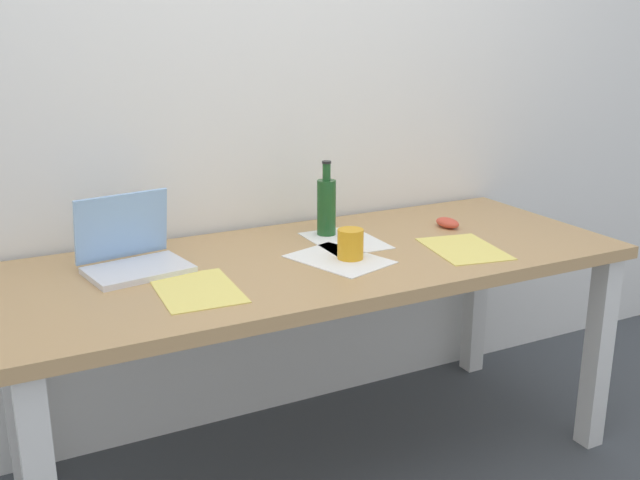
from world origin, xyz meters
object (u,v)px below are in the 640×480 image
at_px(beer_bottle, 326,206).
at_px(computer_mouse, 447,223).
at_px(desk, 320,282).
at_px(laptop_left, 132,254).
at_px(coffee_mug, 350,244).

height_order(beer_bottle, computer_mouse, beer_bottle).
xyz_separation_m(desk, computer_mouse, (0.55, 0.08, 0.11)).
bearing_deg(laptop_left, beer_bottle, 5.25).
distance_m(beer_bottle, coffee_mug, 0.28).
bearing_deg(computer_mouse, laptop_left, 172.13).
xyz_separation_m(laptop_left, beer_bottle, (0.67, 0.06, 0.05)).
bearing_deg(desk, computer_mouse, 8.44).
relative_size(desk, computer_mouse, 19.24).
relative_size(beer_bottle, computer_mouse, 2.55).
bearing_deg(desk, beer_bottle, 57.27).
xyz_separation_m(laptop_left, computer_mouse, (1.10, -0.05, -0.03)).
relative_size(desk, laptop_left, 6.12).
height_order(desk, coffee_mug, coffee_mug).
xyz_separation_m(desk, laptop_left, (-0.55, 0.13, 0.14)).
bearing_deg(beer_bottle, computer_mouse, -14.53).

